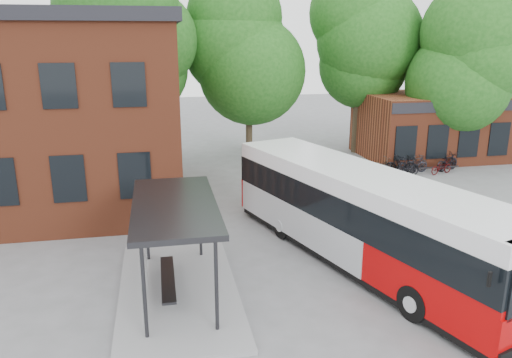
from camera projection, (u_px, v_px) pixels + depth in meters
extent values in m
plane|color=slate|center=(311.00, 266.00, 16.90)|extent=(100.00, 100.00, 0.00)
imported|color=#3B372D|center=(380.00, 166.00, 27.90)|extent=(1.95, 1.06, 0.97)
imported|color=black|center=(401.00, 165.00, 27.89)|extent=(1.92, 0.82, 1.12)
imported|color=black|center=(393.00, 165.00, 27.98)|extent=(2.03, 1.28, 1.01)
imported|color=black|center=(408.00, 168.00, 27.46)|extent=(1.77, 1.01, 1.02)
imported|color=black|center=(413.00, 164.00, 28.37)|extent=(1.77, 0.65, 0.92)
imported|color=#2A2B2E|center=(418.00, 163.00, 28.55)|extent=(1.65, 0.93, 0.95)
imported|color=#410A0A|center=(441.00, 167.00, 28.05)|extent=(1.62, 0.98, 0.80)
imported|color=black|center=(448.00, 162.00, 28.72)|extent=(1.67, 1.08, 0.97)
imported|color=black|center=(447.00, 161.00, 28.88)|extent=(2.01, 1.41, 1.00)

